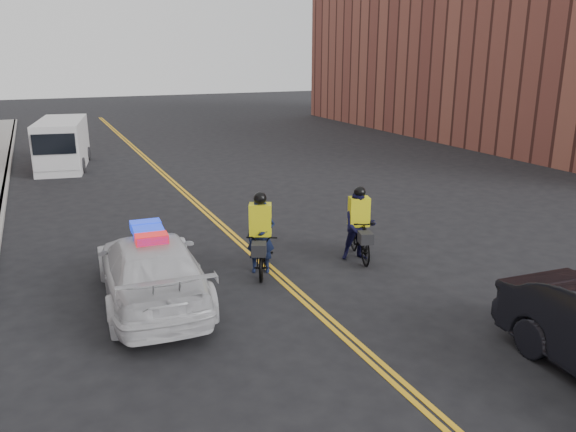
{
  "coord_description": "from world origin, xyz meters",
  "views": [
    {
      "loc": [
        -4.69,
        -8.54,
        4.94
      ],
      "look_at": [
        0.4,
        2.82,
        1.3
      ],
      "focal_mm": 35.0,
      "sensor_mm": 36.0,
      "label": 1
    }
  ],
  "objects_px": {
    "police_cruiser": "(151,268)",
    "cyclist_far": "(358,231)",
    "cargo_van": "(62,145)",
    "cyclist_near": "(261,245)"
  },
  "relations": [
    {
      "from": "cyclist_near",
      "to": "cyclist_far",
      "type": "xyz_separation_m",
      "value": [
        2.5,
        -0.2,
        0.06
      ]
    },
    {
      "from": "police_cruiser",
      "to": "cyclist_far",
      "type": "distance_m",
      "value": 5.13
    },
    {
      "from": "police_cruiser",
      "to": "cyclist_near",
      "type": "distance_m",
      "value": 2.68
    },
    {
      "from": "police_cruiser",
      "to": "cyclist_near",
      "type": "bearing_deg",
      "value": -164.45
    },
    {
      "from": "police_cruiser",
      "to": "cyclist_far",
      "type": "relative_size",
      "value": 2.62
    },
    {
      "from": "cyclist_near",
      "to": "cyclist_far",
      "type": "distance_m",
      "value": 2.51
    },
    {
      "from": "cyclist_near",
      "to": "cyclist_far",
      "type": "relative_size",
      "value": 1.09
    },
    {
      "from": "cargo_van",
      "to": "cyclist_near",
      "type": "xyz_separation_m",
      "value": [
        3.47,
        -15.05,
        -0.36
      ]
    },
    {
      "from": "police_cruiser",
      "to": "cyclist_near",
      "type": "relative_size",
      "value": 2.41
    },
    {
      "from": "police_cruiser",
      "to": "cyclist_far",
      "type": "height_order",
      "value": "cyclist_far"
    }
  ]
}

